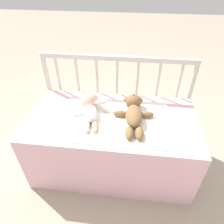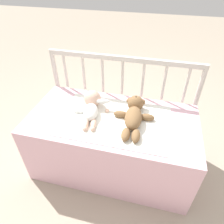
% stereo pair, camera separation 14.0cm
% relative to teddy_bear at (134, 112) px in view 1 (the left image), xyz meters
% --- Properties ---
extents(ground_plane, '(12.00, 12.00, 0.00)m').
position_rel_teddy_bear_xyz_m(ground_plane, '(-0.15, -0.02, -0.57)').
color(ground_plane, tan).
extents(crib_mattress, '(1.23, 0.63, 0.52)m').
position_rel_teddy_bear_xyz_m(crib_mattress, '(-0.15, -0.02, -0.31)').
color(crib_mattress, '#EDB7C6').
rests_on(crib_mattress, ground_plane).
extents(crib_rail, '(1.23, 0.04, 0.85)m').
position_rel_teddy_bear_xyz_m(crib_rail, '(-0.15, 0.32, 0.03)').
color(crib_rail, beige).
rests_on(crib_rail, ground_plane).
extents(blanket, '(0.78, 0.51, 0.01)m').
position_rel_teddy_bear_xyz_m(blanket, '(-0.14, -0.04, -0.05)').
color(blanket, white).
rests_on(blanket, crib_mattress).
extents(teddy_bear, '(0.29, 0.43, 0.12)m').
position_rel_teddy_bear_xyz_m(teddy_bear, '(0.00, 0.00, 0.00)').
color(teddy_bear, olive).
rests_on(teddy_bear, crib_mattress).
extents(baby, '(0.26, 0.37, 0.13)m').
position_rel_teddy_bear_xyz_m(baby, '(-0.32, 0.02, 0.00)').
color(baby, white).
rests_on(baby, crib_mattress).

